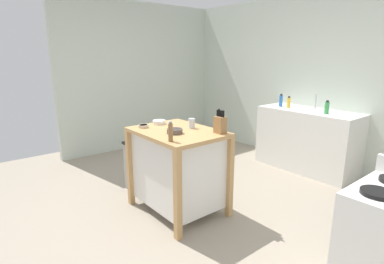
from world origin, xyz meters
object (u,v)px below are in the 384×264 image
(drinking_cup, at_px, (192,123))
(trash_bin, at_px, (140,166))
(sink_faucet, at_px, (316,102))
(bottle_hand_soap, at_px, (289,102))
(bowl_ceramic_small, at_px, (175,131))
(bottle_dish_soap, at_px, (281,101))
(bowl_stoneware_deep, at_px, (143,126))
(knife_block, at_px, (220,124))
(kitchen_island, at_px, (178,166))
(bottle_spray_cleaner, at_px, (327,108))
(bowl_ceramic_wide, at_px, (159,122))
(pepper_grinder, at_px, (171,132))

(drinking_cup, height_order, trash_bin, drinking_cup)
(sink_faucet, distance_m, bottle_hand_soap, 0.38)
(bowl_ceramic_small, distance_m, bottle_dish_soap, 2.33)
(bowl_stoneware_deep, bearing_deg, sink_faucet, 78.56)
(bottle_hand_soap, bearing_deg, bowl_stoneware_deep, -94.94)
(knife_block, bearing_deg, kitchen_island, -143.63)
(bottle_dish_soap, bearing_deg, bowl_ceramic_small, -81.20)
(bowl_stoneware_deep, bearing_deg, trash_bin, 159.81)
(bowl_ceramic_small, bearing_deg, bottle_spray_cleaner, 79.79)
(kitchen_island, xyz_separation_m, bowl_ceramic_small, (0.09, -0.10, 0.43))
(bottle_spray_cleaner, distance_m, bottle_dish_soap, 0.77)
(bowl_stoneware_deep, height_order, drinking_cup, drinking_cup)
(trash_bin, bearing_deg, drinking_cup, 18.67)
(bottle_dish_soap, bearing_deg, bowl_ceramic_wide, -92.82)
(knife_block, height_order, bowl_ceramic_small, knife_block)
(bowl_ceramic_small, relative_size, trash_bin, 0.25)
(knife_block, distance_m, sink_faucet, 2.14)
(bowl_ceramic_wide, height_order, trash_bin, bowl_ceramic_wide)
(drinking_cup, bearing_deg, bottle_dish_soap, 98.10)
(drinking_cup, height_order, sink_faucet, sink_faucet)
(bowl_ceramic_small, bearing_deg, kitchen_island, 131.88)
(knife_block, distance_m, drinking_cup, 0.36)
(kitchen_island, height_order, trash_bin, kitchen_island)
(trash_bin, xyz_separation_m, bottle_spray_cleaner, (1.22, 2.24, 0.67))
(bowl_ceramic_wide, bearing_deg, drinking_cup, 22.27)
(bowl_stoneware_deep, xyz_separation_m, bottle_dish_soap, (0.06, 2.42, 0.06))
(bowl_ceramic_wide, xyz_separation_m, drinking_cup, (0.40, 0.16, 0.03))
(pepper_grinder, relative_size, bottle_dish_soap, 0.99)
(sink_faucet, bearing_deg, kitchen_island, -94.65)
(kitchen_island, bearing_deg, drinking_cup, 84.63)
(bowl_ceramic_small, height_order, bowl_stoneware_deep, bowl_ceramic_small)
(bottle_spray_cleaner, relative_size, bottle_dish_soap, 0.94)
(bowl_ceramic_small, relative_size, bottle_dish_soap, 0.81)
(knife_block, relative_size, bottle_dish_soap, 1.25)
(knife_block, relative_size, bottle_hand_soap, 1.40)
(pepper_grinder, xyz_separation_m, bottle_hand_soap, (-0.43, 2.50, -0.02))
(bottle_dish_soap, relative_size, bottle_hand_soap, 1.12)
(trash_bin, bearing_deg, bowl_ceramic_small, -1.84)
(bottle_dish_soap, bearing_deg, sink_faucet, 22.47)
(kitchen_island, bearing_deg, bottle_dish_soap, 97.00)
(pepper_grinder, bearing_deg, bowl_ceramic_wide, 155.01)
(bowl_ceramic_small, xyz_separation_m, pepper_grinder, (0.22, -0.20, 0.07))
(bowl_ceramic_wide, bearing_deg, bowl_stoneware_deep, -78.98)
(knife_block, bearing_deg, drinking_cup, -165.92)
(trash_bin, height_order, bottle_spray_cleaner, bottle_spray_cleaner)
(bowl_ceramic_small, distance_m, bottle_spray_cleaner, 2.30)
(kitchen_island, height_order, knife_block, knife_block)
(bowl_ceramic_wide, height_order, bottle_spray_cleaner, bottle_spray_cleaner)
(pepper_grinder, relative_size, sink_faucet, 0.88)
(drinking_cup, xyz_separation_m, pepper_grinder, (0.28, -0.48, 0.04))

